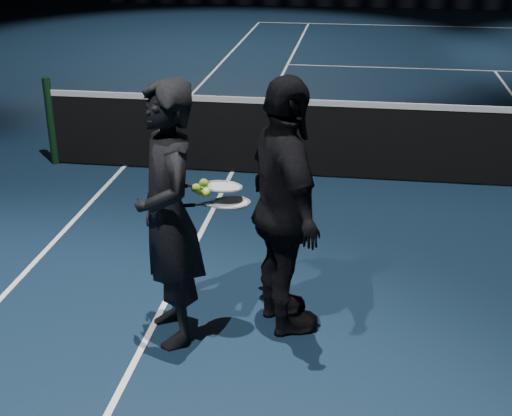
{
  "coord_description": "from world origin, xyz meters",
  "views": [
    {
      "loc": [
        -2.61,
        -8.1,
        3.05
      ],
      "look_at": [
        -3.3,
        -3.47,
        1.04
      ],
      "focal_mm": 50.0,
      "sensor_mm": 36.0,
      "label": 1
    }
  ],
  "objects_px": {
    "player_a": "(168,216)",
    "racket_upper": "(223,187)",
    "player_b": "(285,209)",
    "racket_lower": "(231,203)",
    "tennis_balls": "(203,189)"
  },
  "relations": [
    {
      "from": "racket_lower",
      "to": "racket_upper",
      "type": "xyz_separation_m",
      "value": [
        -0.06,
        0.02,
        0.11
      ]
    },
    {
      "from": "player_a",
      "to": "racket_upper",
      "type": "distance_m",
      "value": 0.44
    },
    {
      "from": "player_b",
      "to": "player_a",
      "type": "bearing_deg",
      "value": 82.02
    },
    {
      "from": "tennis_balls",
      "to": "player_b",
      "type": "bearing_deg",
      "value": 16.86
    },
    {
      "from": "player_a",
      "to": "player_b",
      "type": "height_order",
      "value": "same"
    },
    {
      "from": "racket_upper",
      "to": "tennis_balls",
      "type": "relative_size",
      "value": 5.67
    },
    {
      "from": "player_a",
      "to": "racket_upper",
      "type": "xyz_separation_m",
      "value": [
        0.37,
        0.16,
        0.19
      ]
    },
    {
      "from": "player_a",
      "to": "tennis_balls",
      "type": "xyz_separation_m",
      "value": [
        0.24,
        0.08,
        0.19
      ]
    },
    {
      "from": "racket_lower",
      "to": "racket_upper",
      "type": "relative_size",
      "value": 1.0
    },
    {
      "from": "player_a",
      "to": "tennis_balls",
      "type": "bearing_deg",
      "value": 80.2
    },
    {
      "from": "player_a",
      "to": "racket_upper",
      "type": "height_order",
      "value": "player_a"
    },
    {
      "from": "tennis_balls",
      "to": "racket_upper",
      "type": "bearing_deg",
      "value": 30.91
    },
    {
      "from": "racket_upper",
      "to": "tennis_balls",
      "type": "bearing_deg",
      "value": -170.43
    },
    {
      "from": "player_a",
      "to": "racket_upper",
      "type": "relative_size",
      "value": 2.91
    },
    {
      "from": "player_b",
      "to": "racket_upper",
      "type": "height_order",
      "value": "player_b"
    }
  ]
}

